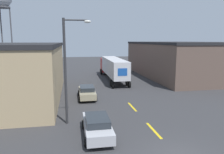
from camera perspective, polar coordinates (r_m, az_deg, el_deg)
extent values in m
cube|color=gold|center=(17.15, 10.84, -13.50)|extent=(0.20, 2.98, 0.01)
cube|color=gold|center=(22.49, 5.29, -7.75)|extent=(0.20, 2.98, 0.01)
cube|color=tan|center=(27.98, -26.60, 0.93)|extent=(12.72, 19.26, 5.95)
cube|color=#232326|center=(27.74, -27.09, 7.42)|extent=(12.92, 19.46, 0.40)
cube|color=brown|center=(43.22, 16.42, 4.27)|extent=(12.38, 24.53, 6.02)
cube|color=#232326|center=(43.07, 16.63, 8.52)|extent=(12.58, 24.73, 0.40)
cube|color=#B21919|center=(43.84, -1.34, 3.18)|extent=(2.30, 2.69, 2.67)
cube|color=silver|center=(35.99, 0.55, 2.71)|extent=(2.49, 12.62, 2.61)
cube|color=#194CA3|center=(29.86, 2.76, 1.30)|extent=(1.32, 0.04, 1.04)
cylinder|color=black|center=(44.53, 0.12, 1.55)|extent=(0.29, 1.00, 1.00)
cylinder|color=black|center=(44.17, -2.94, 1.47)|extent=(0.29, 1.00, 1.00)
cylinder|color=black|center=(43.48, 0.37, 1.36)|extent=(0.29, 1.00, 1.00)
cylinder|color=black|center=(43.12, -2.76, 1.28)|extent=(0.29, 1.00, 1.00)
cylinder|color=black|center=(32.57, 3.94, -1.42)|extent=(0.29, 1.00, 1.00)
cylinder|color=black|center=(32.09, -0.22, -1.56)|extent=(0.29, 1.00, 1.00)
cylinder|color=black|center=(31.24, 4.55, -1.90)|extent=(0.29, 1.00, 1.00)
cylinder|color=black|center=(30.74, 0.22, -2.06)|extent=(0.29, 1.00, 1.00)
cube|color=#B2B2B7|center=(15.79, -3.92, -12.86)|extent=(1.77, 4.78, 0.68)
cube|color=#23282D|center=(15.45, -3.88, -11.10)|extent=(1.56, 2.49, 0.46)
cylinder|color=black|center=(17.39, -1.51, -11.89)|extent=(0.22, 0.63, 0.63)
cylinder|color=black|center=(17.23, -7.47, -12.19)|extent=(0.22, 0.63, 0.63)
cylinder|color=black|center=(14.71, 0.35, -16.05)|extent=(0.22, 0.63, 0.63)
cylinder|color=black|center=(14.51, -6.83, -16.48)|extent=(0.22, 0.63, 0.63)
cube|color=tan|center=(25.64, -6.56, -4.10)|extent=(1.77, 4.78, 0.68)
cube|color=#23282D|center=(25.37, -6.56, -2.92)|extent=(1.56, 2.49, 0.46)
cylinder|color=black|center=(27.23, -4.90, -4.01)|extent=(0.22, 0.63, 0.63)
cylinder|color=black|center=(27.12, -8.63, -4.13)|extent=(0.22, 0.63, 0.63)
cylinder|color=black|center=(24.36, -4.22, -5.61)|extent=(0.22, 0.63, 0.63)
cylinder|color=black|center=(24.25, -8.40, -5.77)|extent=(0.22, 0.63, 0.63)
cylinder|color=#47474C|center=(55.14, -24.71, 9.06)|extent=(0.28, 0.28, 14.10)
cylinder|color=#47474C|center=(57.13, -26.76, 8.90)|extent=(0.28, 0.28, 14.10)
cylinder|color=#4C4C51|center=(56.02, -26.88, 15.94)|extent=(3.54, 3.54, 0.30)
cylinder|color=#2D2D30|center=(17.46, -12.10, 1.11)|extent=(0.20, 0.20, 8.35)
cylinder|color=#2D2D30|center=(17.35, -9.51, 14.47)|extent=(1.80, 0.11, 0.11)
ellipsoid|color=silver|center=(17.38, -6.43, 14.20)|extent=(0.56, 0.32, 0.22)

